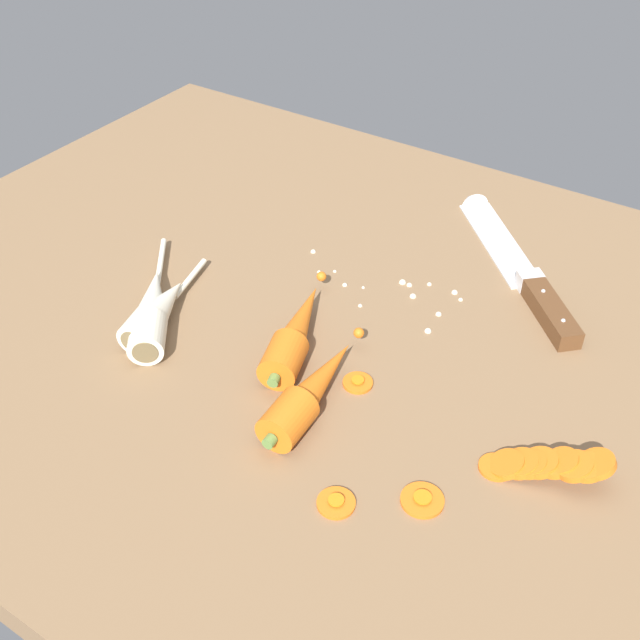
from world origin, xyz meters
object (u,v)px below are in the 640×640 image
(whole_carrot_second, at_px, (310,392))
(parsnip_mid_left, at_px, (158,311))
(carrot_slice_stray_near, at_px, (336,502))
(carrot_slice_stray_far, at_px, (358,382))
(whole_carrot, at_px, (295,333))
(carrot_slice_stray_mid, at_px, (422,499))
(carrot_slice_stack, at_px, (546,464))
(chefs_knife, at_px, (511,257))
(parsnip_front, at_px, (152,309))

(whole_carrot_second, height_order, parsnip_mid_left, whole_carrot_second)
(carrot_slice_stray_near, height_order, carrot_slice_stray_far, same)
(whole_carrot_second, distance_m, carrot_slice_stray_far, 0.06)
(whole_carrot, bearing_deg, carrot_slice_stray_mid, -27.41)
(whole_carrot_second, xyz_separation_m, carrot_slice_stray_near, (0.09, -0.09, -0.02))
(carrot_slice_stack, relative_size, carrot_slice_stray_near, 3.23)
(chefs_knife, height_order, whole_carrot_second, whole_carrot_second)
(whole_carrot, distance_m, carrot_slice_stray_far, 0.09)
(whole_carrot_second, bearing_deg, parsnip_front, 176.59)
(whole_carrot_second, relative_size, carrot_slice_stray_mid, 4.81)
(whole_carrot, xyz_separation_m, whole_carrot_second, (0.07, -0.07, 0.00))
(whole_carrot, bearing_deg, carrot_slice_stack, -4.28)
(chefs_knife, relative_size, parsnip_front, 1.38)
(chefs_knife, bearing_deg, whole_carrot_second, -101.19)
(chefs_knife, xyz_separation_m, carrot_slice_stack, (0.16, -0.31, 0.01))
(chefs_knife, xyz_separation_m, whole_carrot_second, (-0.07, -0.36, 0.01))
(chefs_knife, bearing_deg, parsnip_mid_left, -130.25)
(chefs_knife, height_order, parsnip_front, parsnip_front)
(carrot_slice_stray_near, bearing_deg, whole_carrot, 134.11)
(parsnip_mid_left, relative_size, carrot_slice_stray_mid, 4.41)
(carrot_slice_stray_mid, distance_m, carrot_slice_stray_far, 0.16)
(whole_carrot_second, xyz_separation_m, carrot_slice_stack, (0.23, 0.05, -0.01))
(chefs_knife, bearing_deg, carrot_slice_stray_near, -87.84)
(carrot_slice_stray_mid, xyz_separation_m, carrot_slice_stray_far, (-0.13, 0.10, 0.00))
(whole_carrot_second, distance_m, carrot_slice_stack, 0.24)
(carrot_slice_stray_near, bearing_deg, chefs_knife, 92.16)
(whole_carrot_second, height_order, parsnip_front, whole_carrot_second)
(whole_carrot, height_order, carrot_slice_stray_near, whole_carrot)
(carrot_slice_stray_far, bearing_deg, carrot_slice_stray_near, -66.06)
(parsnip_mid_left, bearing_deg, parsnip_front, -171.37)
(whole_carrot_second, xyz_separation_m, carrot_slice_stray_far, (0.02, 0.06, -0.02))
(parsnip_mid_left, height_order, carrot_slice_stack, parsnip_mid_left)
(carrot_slice_stray_mid, bearing_deg, parsnip_mid_left, 170.97)
(parsnip_mid_left, relative_size, carrot_slice_stack, 1.54)
(carrot_slice_stack, distance_m, carrot_slice_stray_far, 0.21)
(carrot_slice_stray_near, height_order, carrot_slice_stray_mid, same)
(chefs_knife, height_order, carrot_slice_stack, carrot_slice_stack)
(carrot_slice_stack, height_order, carrot_slice_stray_mid, carrot_slice_stack)
(whole_carrot, height_order, carrot_slice_stray_far, whole_carrot)
(whole_carrot, relative_size, carrot_slice_stray_mid, 4.76)
(whole_carrot_second, distance_m, parsnip_mid_left, 0.22)
(whole_carrot, height_order, parsnip_mid_left, whole_carrot)
(carrot_slice_stack, bearing_deg, chefs_knife, 117.35)
(carrot_slice_stray_near, bearing_deg, carrot_slice_stack, 43.11)
(chefs_knife, relative_size, parsnip_mid_left, 1.54)
(chefs_knife, relative_size, whole_carrot_second, 1.41)
(carrot_slice_stray_near, distance_m, carrot_slice_stray_mid, 0.08)
(whole_carrot, distance_m, parsnip_mid_left, 0.16)
(whole_carrot_second, relative_size, carrot_slice_stray_far, 5.99)
(chefs_knife, relative_size, carrot_slice_stray_far, 8.47)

